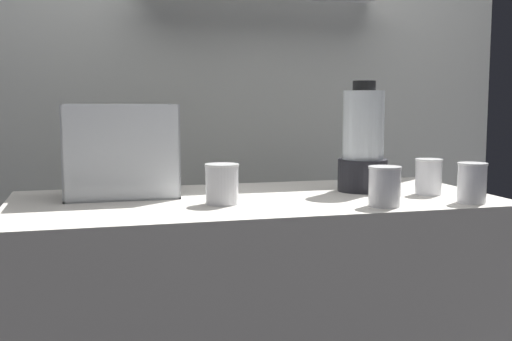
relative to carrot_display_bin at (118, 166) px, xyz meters
The scene contains 7 objects.
back_wall_unit 0.79m from the carrot_display_bin, 58.34° to the left, with size 2.60×0.24×2.50m.
carrot_display_bin is the anchor object (origin of this frame).
blender_pitcher 0.75m from the carrot_display_bin, ahead, with size 0.15×0.15×0.34m.
juice_cup_pomegranate_far_left 0.35m from the carrot_display_bin, 39.05° to the right, with size 0.09×0.09×0.11m.
juice_cup_beet_left 0.77m from the carrot_display_bin, 28.35° to the right, with size 0.09×0.09×0.11m.
juice_cup_mango_middle 0.93m from the carrot_display_bin, 12.85° to the right, with size 0.08×0.08×0.11m.
juice_cup_pomegranate_right 1.01m from the carrot_display_bin, 21.82° to the right, with size 0.08×0.08×0.11m.
Camera 1 is at (-0.47, -1.74, 1.18)m, focal length 43.78 mm.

